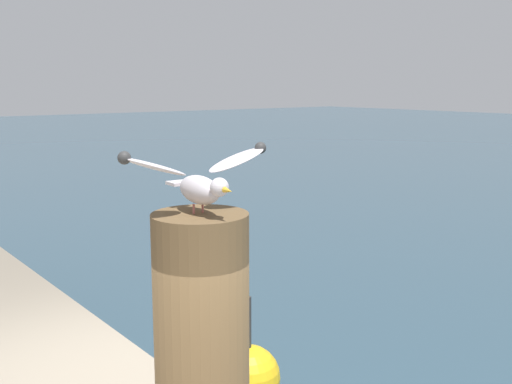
{
  "coord_description": "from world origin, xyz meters",
  "views": [
    {
      "loc": [
        2.34,
        -1.41,
        3.12
      ],
      "look_at": [
        0.56,
        -0.03,
        2.73
      ],
      "focal_mm": 43.0,
      "sensor_mm": 36.0,
      "label": 1
    }
  ],
  "objects": [
    {
      "name": "seagull",
      "position": [
        0.56,
        -0.28,
        2.8
      ],
      "size": [
        0.39,
        0.58,
        0.24
      ],
      "color": "#C66960",
      "rests_on": "mooring_post"
    },
    {
      "name": "mooring_post",
      "position": [
        0.56,
        -0.28,
        2.2
      ],
      "size": [
        0.35,
        0.35,
        0.96
      ],
      "primitive_type": "cylinder",
      "color": "brown",
      "rests_on": "harbor_quay"
    }
  ]
}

